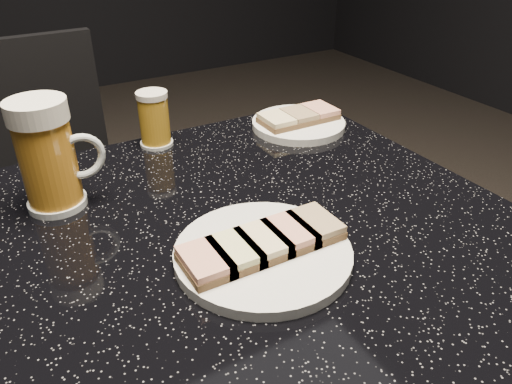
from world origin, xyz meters
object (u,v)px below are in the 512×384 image
plate_small (298,124)px  table (256,349)px  beer_tumbler (154,119)px  chair (47,198)px  beer_mug (49,155)px  plate_large (263,253)px

plate_small → table: size_ratio=0.24×
beer_tumbler → plate_small: bearing=-13.1°
plate_small → table: bearing=-133.6°
beer_tumbler → chair: size_ratio=0.11×
plate_small → beer_tumbler: size_ratio=1.81×
chair → table: bearing=-73.2°
beer_mug → beer_tumbler: size_ratio=1.61×
beer_tumbler → chair: chair is taller
table → chair: 0.70m
chair → beer_tumbler: bearing=-64.4°
beer_tumbler → beer_mug: bearing=-146.7°
table → plate_large: bearing=-113.4°
chair → plate_small: bearing=-44.2°
plate_large → plate_small: bearing=50.0°
chair → beer_mug: bearing=-92.0°
plate_small → table: 0.42m
plate_large → beer_mug: (-0.19, 0.25, 0.07)m
plate_large → beer_mug: size_ratio=1.38×
plate_large → beer_tumbler: size_ratio=2.22×
plate_small → table: (-0.24, -0.25, -0.25)m
plate_small → chair: (-0.44, 0.43, -0.26)m
table → chair: (-0.20, 0.67, -0.01)m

